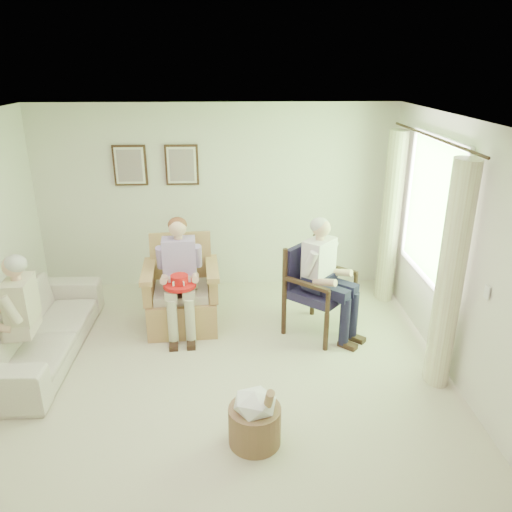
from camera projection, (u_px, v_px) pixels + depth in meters
name	position (u px, v px, depth m)	size (l,w,h in m)	color
floor	(210.00, 398.00, 4.92)	(5.50, 5.50, 0.00)	beige
back_wall	(216.00, 198.00, 7.00)	(5.00, 0.04, 2.60)	silver
right_wall	(481.00, 273.00, 4.54)	(0.04, 5.50, 2.60)	silver
ceiling	(199.00, 128.00, 3.97)	(5.00, 5.50, 0.02)	white
window	(432.00, 207.00, 5.55)	(0.13, 2.50, 1.63)	#2D6B23
curtain_left	(450.00, 278.00, 4.79)	(0.34, 0.34, 2.30)	beige
curtain_right	(391.00, 219.00, 6.61)	(0.34, 0.34, 2.30)	beige
framed_print_left	(130.00, 165.00, 6.75)	(0.45, 0.05, 0.55)	#382114
framed_print_right	(182.00, 165.00, 6.77)	(0.45, 0.05, 0.55)	#382114
wicker_armchair	(182.00, 298.00, 6.18)	(0.86, 0.86, 1.10)	tan
wood_armchair	(319.00, 284.00, 6.02)	(0.69, 0.65, 1.07)	black
sofa	(37.00, 329.00, 5.53)	(0.88, 2.26, 0.66)	beige
person_wicker	(179.00, 269.00, 5.88)	(0.40, 0.63, 1.38)	#BFB999
person_dark	(322.00, 270.00, 5.76)	(0.40, 0.63, 1.42)	#191733
person_sofa	(16.00, 311.00, 5.02)	(0.42, 0.62, 1.30)	beige
red_hat	(180.00, 283.00, 5.73)	(0.38, 0.38, 0.14)	red
hatbox	(255.00, 417.00, 4.26)	(0.55, 0.55, 0.67)	tan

